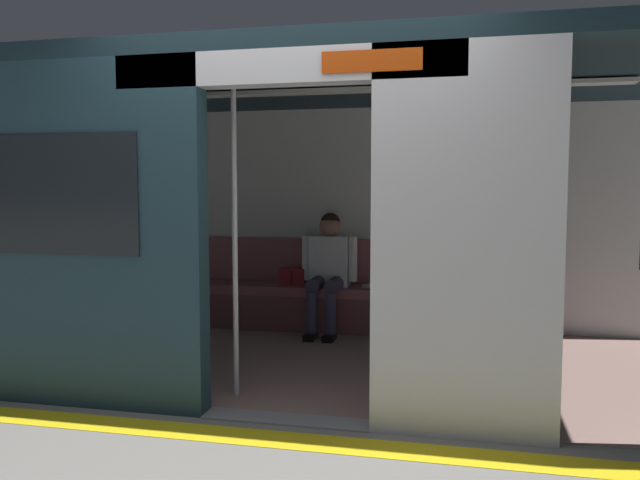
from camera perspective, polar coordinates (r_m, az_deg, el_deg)
name	(u,v)px	position (r m, az deg, el deg)	size (l,w,h in m)	color
ground_plane	(286,420)	(4.02, -3.05, -15.91)	(60.00, 60.00, 0.00)	gray
platform_edge_strip	(272,439)	(3.75, -4.35, -17.42)	(8.00, 0.24, 0.01)	yellow
train_car	(321,169)	(5.05, 0.12, 6.38)	(6.40, 2.95, 2.33)	silver
bench_seat	(353,298)	(6.24, 3.03, -5.22)	(3.27, 0.44, 0.44)	#935156
person_seated	(328,265)	(6.18, 0.75, -2.25)	(0.55, 0.67, 1.17)	silver
handbag	(293,276)	(6.36, -2.42, -3.30)	(0.26, 0.15, 0.17)	maroon
book	(375,286)	(6.25, 4.97, -4.12)	(0.15, 0.22, 0.03)	silver
grab_pole_door	(235,235)	(4.28, -7.68, 0.41)	(0.04, 0.04, 2.19)	silver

